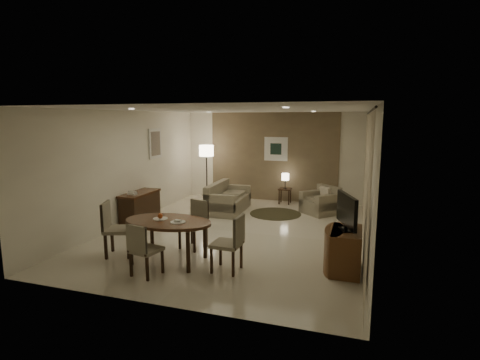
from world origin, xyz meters
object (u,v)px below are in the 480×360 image
(chair_far, at_px, (193,225))
(chair_left, at_px, (119,229))
(dining_table, at_px, (169,241))
(floor_lamp, at_px, (207,173))
(tv_cabinet, at_px, (346,251))
(console_desk, at_px, (140,208))
(chair_right, at_px, (227,243))
(armchair, at_px, (320,200))
(side_table, at_px, (285,196))
(sofa, at_px, (228,197))
(chair_near, at_px, (146,249))

(chair_far, xyz_separation_m, chair_left, (-1.13, -0.77, 0.04))
(dining_table, bearing_deg, chair_far, 81.34)
(chair_far, xyz_separation_m, floor_lamp, (-1.40, 4.03, 0.40))
(tv_cabinet, bearing_deg, floor_lamp, 135.22)
(console_desk, distance_m, chair_right, 3.67)
(armchair, relative_size, floor_lamp, 0.48)
(console_desk, bearing_deg, side_table, 46.58)
(tv_cabinet, relative_size, side_table, 1.95)
(chair_left, distance_m, side_table, 5.58)
(chair_right, bearing_deg, sofa, -158.64)
(console_desk, relative_size, dining_table, 0.76)
(chair_far, bearing_deg, console_desk, 162.48)
(armchair, bearing_deg, side_table, -175.22)
(chair_far, relative_size, side_table, 2.01)
(chair_left, xyz_separation_m, side_table, (2.09, 5.16, -0.27))
(chair_near, bearing_deg, armchair, -102.88)
(console_desk, xyz_separation_m, chair_far, (2.00, -1.26, 0.09))
(dining_table, height_order, chair_left, chair_left)
(sofa, height_order, side_table, sofa)
(dining_table, bearing_deg, floor_lamp, 105.01)
(dining_table, height_order, chair_far, chair_far)
(tv_cabinet, xyz_separation_m, sofa, (-3.23, 3.24, 0.04))
(sofa, distance_m, side_table, 1.91)
(console_desk, relative_size, chair_left, 1.19)
(tv_cabinet, xyz_separation_m, chair_near, (-3.07, -1.17, 0.09))
(chair_right, distance_m, side_table, 5.24)
(sofa, height_order, floor_lamp, floor_lamp)
(chair_near, height_order, armchair, chair_near)
(chair_near, height_order, side_table, chair_near)
(tv_cabinet, distance_m, chair_near, 3.28)
(floor_lamp, bearing_deg, chair_far, -70.80)
(floor_lamp, bearing_deg, chair_left, -86.73)
(chair_far, bearing_deg, chair_left, -130.75)
(console_desk, distance_m, floor_lamp, 2.87)
(chair_right, xyz_separation_m, floor_lamp, (-2.41, 4.87, 0.38))
(chair_near, bearing_deg, chair_right, -142.86)
(dining_table, xyz_separation_m, sofa, (-0.22, 3.77, 0.02))
(sofa, bearing_deg, chair_right, -162.02)
(dining_table, distance_m, side_table, 5.27)
(chair_far, distance_m, armchair, 4.07)
(console_desk, bearing_deg, dining_table, -47.21)
(tv_cabinet, distance_m, side_table, 5.01)
(console_desk, height_order, armchair, console_desk)
(floor_lamp, bearing_deg, tv_cabinet, -44.78)
(side_table, bearing_deg, chair_far, -102.37)
(sofa, bearing_deg, console_desk, 135.10)
(tv_cabinet, bearing_deg, dining_table, -170.02)
(chair_near, relative_size, chair_far, 0.95)
(tv_cabinet, bearing_deg, sofa, 134.93)
(console_desk, xyz_separation_m, armchair, (4.08, 2.23, -0.01))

